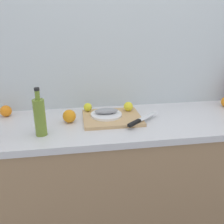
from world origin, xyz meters
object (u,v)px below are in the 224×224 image
lemon_0 (128,106)px  fish_fillet (106,111)px  cutting_board (112,118)px  olive_oil_bottle (40,116)px  white_plate (106,115)px  chef_knife (139,120)px

lemon_0 → fish_fillet: bearing=-157.8°
cutting_board → fish_fillet: (-0.04, 0.02, 0.04)m
fish_fillet → olive_oil_bottle: 0.44m
cutting_board → white_plate: white_plate is taller
cutting_board → fish_fillet: 0.06m
cutting_board → white_plate: size_ratio=1.83×
cutting_board → lemon_0: lemon_0 is taller
cutting_board → lemon_0: 0.16m
cutting_board → lemon_0: size_ratio=5.86×
cutting_board → white_plate: (-0.04, 0.02, 0.02)m
cutting_board → olive_oil_bottle: olive_oil_bottle is taller
fish_fillet → olive_oil_bottle: size_ratio=0.56×
lemon_0 → olive_oil_bottle: 0.61m
fish_fillet → lemon_0: lemon_0 is taller
cutting_board → olive_oil_bottle: (-0.43, -0.17, 0.10)m
white_plate → fish_fillet: bearing=0.0°
white_plate → chef_knife: 0.23m
fish_fillet → olive_oil_bottle: bearing=-154.8°
cutting_board → chef_knife: chef_knife is taller
chef_knife → lemon_0: bearing=56.5°
cutting_board → chef_knife: bearing=-37.7°
white_plate → olive_oil_bottle: size_ratio=0.75×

